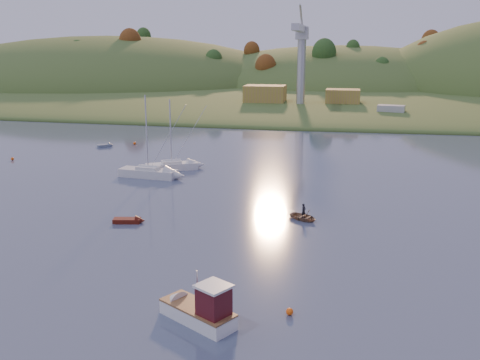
% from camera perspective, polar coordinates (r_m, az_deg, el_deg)
% --- Properties ---
extents(far_shore, '(620.00, 220.00, 1.50)m').
position_cam_1_polar(far_shore, '(254.40, 8.33, 9.99)').
color(far_shore, '#3B5522').
rests_on(far_shore, ground).
extents(shore_slope, '(640.00, 150.00, 7.00)m').
position_cam_1_polar(shore_slope, '(189.77, 7.10, 8.66)').
color(shore_slope, '#3B5522').
rests_on(shore_slope, ground).
extents(hill_left, '(170.00, 140.00, 44.00)m').
position_cam_1_polar(hill_left, '(247.45, -13.73, 9.63)').
color(hill_left, '#3B5522').
rests_on(hill_left, ground).
extents(hill_center, '(140.00, 120.00, 36.00)m').
position_cam_1_polar(hill_center, '(234.07, 10.50, 9.56)').
color(hill_center, '#3B5522').
rests_on(hill_center, ground).
extents(hillside_trees, '(280.00, 50.00, 32.00)m').
position_cam_1_polar(hillside_trees, '(209.63, 7.56, 9.16)').
color(hillside_trees, '#244719').
rests_on(hillside_trees, ground).
extents(wharf, '(42.00, 16.00, 2.40)m').
position_cam_1_polar(wharf, '(146.62, 7.68, 7.53)').
color(wharf, slate).
rests_on(wharf, ground).
extents(shed_west, '(11.00, 8.00, 4.80)m').
position_cam_1_polar(shed_west, '(148.71, 2.69, 9.13)').
color(shed_west, olive).
rests_on(shed_west, wharf).
extents(shed_east, '(9.00, 7.00, 4.00)m').
position_cam_1_polar(shed_east, '(147.95, 10.90, 8.71)').
color(shed_east, olive).
rests_on(shed_east, wharf).
extents(dock_crane, '(3.20, 28.00, 20.30)m').
position_cam_1_polar(dock_crane, '(142.33, 6.55, 13.82)').
color(dock_crane, '#B7B7BC').
rests_on(dock_crane, wharf).
extents(fishing_boat, '(6.55, 5.03, 4.11)m').
position_cam_1_polar(fishing_boat, '(36.56, -5.01, -13.32)').
color(fishing_boat, white).
rests_on(fishing_boat, ground).
extents(sailboat_near, '(7.61, 5.51, 10.33)m').
position_cam_1_polar(sailboat_near, '(79.03, -7.31, 1.56)').
color(sailboat_near, silver).
rests_on(sailboat_near, ground).
extents(sailboat_far, '(8.39, 3.31, 11.34)m').
position_cam_1_polar(sailboat_far, '(75.16, -9.76, 0.85)').
color(sailboat_far, silver).
rests_on(sailboat_far, ground).
extents(canoe, '(3.93, 3.66, 0.66)m').
position_cam_1_polar(canoe, '(56.44, 6.78, -3.93)').
color(canoe, '#87664A').
rests_on(canoe, ground).
extents(paddler, '(0.60, 0.66, 1.51)m').
position_cam_1_polar(paddler, '(56.31, 6.80, -3.52)').
color(paddler, black).
rests_on(paddler, ground).
extents(red_tender, '(3.41, 1.72, 1.11)m').
position_cam_1_polar(red_tender, '(56.30, -11.34, -4.27)').
color(red_tender, '#53150B').
rests_on(red_tender, ground).
extents(grey_dinghy, '(2.91, 2.72, 1.09)m').
position_cam_1_polar(grey_dinghy, '(99.76, -13.95, 3.60)').
color(grey_dinghy, slate).
rests_on(grey_dinghy, ground).
extents(work_vessel, '(15.52, 7.93, 3.81)m').
position_cam_1_polar(work_vessel, '(135.35, 15.77, 6.66)').
color(work_vessel, slate).
rests_on(work_vessel, ground).
extents(buoy_0, '(0.50, 0.50, 0.50)m').
position_cam_1_polar(buoy_0, '(37.40, 5.31, -13.80)').
color(buoy_0, '#FF5B0D').
rests_on(buoy_0, ground).
extents(buoy_1, '(0.50, 0.50, 0.50)m').
position_cam_1_polar(buoy_1, '(92.53, -23.11, 2.10)').
color(buoy_1, '#FF5B0D').
rests_on(buoy_1, ground).
extents(buoy_2, '(0.50, 0.50, 0.50)m').
position_cam_1_polar(buoy_2, '(100.70, -11.18, 3.87)').
color(buoy_2, '#FF5B0D').
rests_on(buoy_2, ground).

